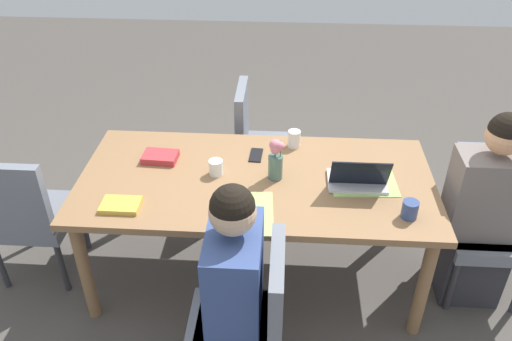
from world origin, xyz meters
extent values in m
plane|color=#4C4742|center=(0.00, 0.00, 0.00)|extent=(10.00, 10.00, 0.00)
cube|color=olive|center=(0.00, 0.00, 0.71)|extent=(1.99, 0.96, 0.04)
cylinder|color=olive|center=(-0.91, -0.40, 0.35)|extent=(0.07, 0.07, 0.69)
cylinder|color=olive|center=(0.91, -0.40, 0.35)|extent=(0.07, 0.07, 0.69)
cylinder|color=olive|center=(-0.91, 0.40, 0.35)|extent=(0.07, 0.07, 0.69)
cylinder|color=olive|center=(0.91, 0.40, 0.35)|extent=(0.07, 0.07, 0.69)
cube|color=slate|center=(1.33, -0.03, 0.41)|extent=(0.44, 0.44, 0.08)
cube|color=slate|center=(1.33, 0.16, 0.68)|extent=(0.42, 0.06, 0.45)
cylinder|color=#333338|center=(1.14, -0.22, 0.18)|extent=(0.04, 0.04, 0.37)
cylinder|color=#333338|center=(1.52, 0.16, 0.18)|extent=(0.04, 0.04, 0.37)
cylinder|color=#333338|center=(1.14, 0.16, 0.18)|extent=(0.04, 0.04, 0.37)
cube|color=#2D2D33|center=(1.27, -0.03, 0.23)|extent=(0.34, 0.36, 0.45)
cube|color=slate|center=(1.27, -0.03, 0.70)|extent=(0.40, 0.24, 0.50)
sphere|color=#E3A171|center=(1.27, -0.03, 1.07)|extent=(0.20, 0.20, 0.20)
sphere|color=black|center=(1.27, -0.03, 1.10)|extent=(0.19, 0.19, 0.19)
cube|color=slate|center=(-0.05, -0.80, 0.41)|extent=(0.44, 0.44, 0.08)
cube|color=slate|center=(0.14, -0.80, 0.68)|extent=(0.06, 0.42, 0.45)
cylinder|color=#333338|center=(-0.24, -0.61, 0.18)|extent=(0.04, 0.04, 0.37)
cylinder|color=#333338|center=(0.14, -0.61, 0.18)|extent=(0.04, 0.04, 0.37)
cube|color=#384C84|center=(-0.05, -0.74, 0.70)|extent=(0.24, 0.40, 0.50)
sphere|color=#D3AA84|center=(-0.05, -0.74, 1.07)|extent=(0.20, 0.20, 0.20)
sphere|color=black|center=(-0.05, -0.74, 1.10)|extent=(0.19, 0.19, 0.19)
cube|color=slate|center=(0.04, 0.81, 0.41)|extent=(0.44, 0.44, 0.08)
cube|color=slate|center=(-0.15, 0.81, 0.68)|extent=(0.06, 0.42, 0.45)
cylinder|color=#333338|center=(0.23, 1.00, 0.18)|extent=(0.04, 0.04, 0.37)
cylinder|color=#333338|center=(0.23, 0.62, 0.18)|extent=(0.04, 0.04, 0.37)
cylinder|color=#333338|center=(-0.15, 1.00, 0.18)|extent=(0.04, 0.04, 0.37)
cylinder|color=#333338|center=(-0.15, 0.62, 0.18)|extent=(0.04, 0.04, 0.37)
cube|color=slate|center=(-1.33, -0.03, 0.41)|extent=(0.44, 0.44, 0.08)
cube|color=slate|center=(-1.33, -0.22, 0.68)|extent=(0.42, 0.06, 0.45)
cylinder|color=#333338|center=(-1.52, 0.16, 0.18)|extent=(0.04, 0.04, 0.37)
cylinder|color=#333338|center=(-1.14, 0.16, 0.18)|extent=(0.04, 0.04, 0.37)
cylinder|color=#333338|center=(-1.52, -0.22, 0.18)|extent=(0.04, 0.04, 0.37)
cylinder|color=#333338|center=(-1.14, -0.22, 0.18)|extent=(0.04, 0.04, 0.37)
cylinder|color=#4C6B60|center=(0.11, 0.01, 0.80)|extent=(0.08, 0.08, 0.14)
sphere|color=#DB7584|center=(0.13, 0.01, 0.94)|extent=(0.05, 0.05, 0.05)
cylinder|color=#477A3D|center=(0.13, 0.01, 0.91)|extent=(0.01, 0.01, 0.07)
sphere|color=#DB7584|center=(0.10, 0.02, 0.94)|extent=(0.06, 0.06, 0.06)
cylinder|color=#477A3D|center=(0.10, 0.02, 0.91)|extent=(0.01, 0.01, 0.06)
sphere|color=#DB7584|center=(0.11, 0.01, 0.92)|extent=(0.06, 0.06, 0.06)
cylinder|color=#477A3D|center=(0.11, 0.01, 0.90)|extent=(0.01, 0.01, 0.05)
cube|color=#9EBC66|center=(0.60, -0.01, 0.73)|extent=(0.37, 0.28, 0.00)
cube|color=#9EBC66|center=(-0.02, -0.32, 0.73)|extent=(0.28, 0.38, 0.00)
cube|color=silver|center=(0.56, -0.01, 0.74)|extent=(0.32, 0.22, 0.02)
cube|color=black|center=(0.56, -0.08, 0.84)|extent=(0.31, 0.09, 0.19)
cylinder|color=white|center=(0.21, 0.35, 0.79)|extent=(0.08, 0.08, 0.11)
cylinder|color=#33477A|center=(0.79, -0.30, 0.78)|extent=(0.08, 0.08, 0.09)
cylinder|color=white|center=(-0.23, 0.02, 0.78)|extent=(0.08, 0.08, 0.09)
cube|color=#B73338|center=(-0.58, 0.15, 0.75)|extent=(0.21, 0.15, 0.04)
cube|color=gold|center=(-0.68, -0.31, 0.75)|extent=(0.20, 0.14, 0.03)
cube|color=black|center=(-0.02, 0.23, 0.74)|extent=(0.08, 0.15, 0.01)
camera|label=1|loc=(0.16, -2.39, 2.39)|focal=36.44mm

